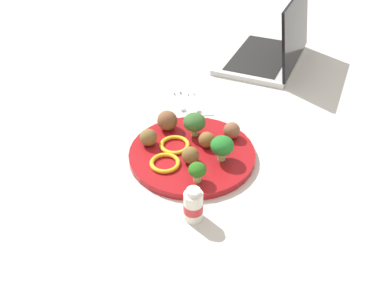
# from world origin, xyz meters

# --- Properties ---
(ground_plane) EXTENTS (4.00, 4.00, 0.00)m
(ground_plane) POSITION_xyz_m (0.00, 0.00, 0.00)
(ground_plane) COLOR beige
(plate) EXTENTS (0.28, 0.28, 0.02)m
(plate) POSITION_xyz_m (0.00, 0.00, 0.01)
(plate) COLOR maroon
(plate) RESTS_ON ground_plane
(broccoli_floret_near_rim) EXTENTS (0.05, 0.05, 0.06)m
(broccoli_floret_near_rim) POSITION_xyz_m (-0.03, -0.06, 0.05)
(broccoli_floret_near_rim) COLOR #99CC6A
(broccoli_floret_near_rim) RESTS_ON plate
(broccoli_floret_back_left) EXTENTS (0.05, 0.05, 0.06)m
(broccoli_floret_back_left) POSITION_xyz_m (0.06, -0.01, 0.05)
(broccoli_floret_back_left) COLOR #92CD6C
(broccoli_floret_back_left) RESTS_ON plate
(broccoli_floret_far_rim) EXTENTS (0.04, 0.04, 0.04)m
(broccoli_floret_far_rim) POSITION_xyz_m (-0.10, -0.00, 0.04)
(broccoli_floret_far_rim) COLOR #ACC37A
(broccoli_floret_far_rim) RESTS_ON plate
(meatball_front_right) EXTENTS (0.04, 0.04, 0.04)m
(meatball_front_right) POSITION_xyz_m (0.01, -0.03, 0.03)
(meatball_front_right) COLOR brown
(meatball_front_right) RESTS_ON plate
(meatball_center) EXTENTS (0.05, 0.05, 0.05)m
(meatball_center) POSITION_xyz_m (0.09, 0.05, 0.04)
(meatball_center) COLOR brown
(meatball_center) RESTS_ON plate
(meatball_back_right) EXTENTS (0.04, 0.04, 0.04)m
(meatball_back_right) POSITION_xyz_m (0.04, 0.09, 0.04)
(meatball_back_right) COLOR brown
(meatball_back_right) RESTS_ON plate
(meatball_mid_left) EXTENTS (0.04, 0.04, 0.04)m
(meatball_mid_left) POSITION_xyz_m (0.04, -0.10, 0.04)
(meatball_mid_left) COLOR brown
(meatball_mid_left) RESTS_ON plate
(meatball_back_left) EXTENTS (0.04, 0.04, 0.04)m
(meatball_back_left) POSITION_xyz_m (-0.04, 0.01, 0.03)
(meatball_back_left) COLOR brown
(meatball_back_left) RESTS_ON plate
(pepper_ring_mid_left) EXTENTS (0.09, 0.09, 0.01)m
(pepper_ring_mid_left) POSITION_xyz_m (0.02, 0.04, 0.02)
(pepper_ring_mid_left) COLOR yellow
(pepper_ring_mid_left) RESTS_ON plate
(pepper_ring_front_left) EXTENTS (0.08, 0.08, 0.01)m
(pepper_ring_front_left) POSITION_xyz_m (-0.04, 0.06, 0.02)
(pepper_ring_front_left) COLOR yellow
(pepper_ring_front_left) RESTS_ON plate
(napkin) EXTENTS (0.18, 0.13, 0.01)m
(napkin) POSITION_xyz_m (0.25, -0.01, 0.00)
(napkin) COLOR white
(napkin) RESTS_ON ground_plane
(fork) EXTENTS (0.12, 0.03, 0.01)m
(fork) POSITION_xyz_m (0.25, 0.01, 0.01)
(fork) COLOR silver
(fork) RESTS_ON napkin
(knife) EXTENTS (0.15, 0.03, 0.01)m
(knife) POSITION_xyz_m (0.25, -0.03, 0.01)
(knife) COLOR silver
(knife) RESTS_ON napkin
(yogurt_bottle) EXTENTS (0.04, 0.04, 0.07)m
(yogurt_bottle) POSITION_xyz_m (-0.18, 0.02, 0.03)
(yogurt_bottle) COLOR white
(yogurt_bottle) RESTS_ON ground_plane
(laptop) EXTENTS (0.39, 0.35, 0.21)m
(laptop) POSITION_xyz_m (0.45, -0.29, 0.04)
(laptop) COLOR silver
(laptop) RESTS_ON ground_plane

